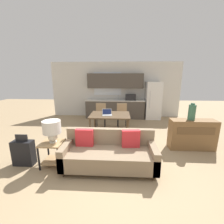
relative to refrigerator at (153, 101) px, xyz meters
The scene contains 14 objects.
ground_plane 4.71m from the refrigerator, 113.20° to the right, with size 20.00×20.00×0.00m, color #9E8460.
wall_back 1.93m from the refrigerator, 168.23° to the left, with size 6.40×0.07×2.70m.
kitchen_counter 1.81m from the refrigerator, behind, with size 2.85×0.65×2.15m.
refrigerator is the anchor object (origin of this frame).
dining_table 2.95m from the refrigerator, 130.44° to the right, with size 1.35×1.00×0.74m.
couch 4.55m from the refrigerator, 113.34° to the right, with size 2.03×0.80×0.85m.
side_table 5.21m from the refrigerator, 126.61° to the right, with size 0.48×0.48×0.57m.
table_lamp 5.16m from the refrigerator, 126.47° to the right, with size 0.39×0.39×0.50m.
credenza 3.19m from the refrigerator, 81.55° to the right, with size 1.23×0.39×0.85m.
vase 3.15m from the refrigerator, 82.83° to the right, with size 0.19×0.19×0.46m.
dining_chair_far_left 2.75m from the refrigerator, 149.24° to the right, with size 0.43×0.43×0.96m.
dining_chair_far_right 2.06m from the refrigerator, 137.11° to the right, with size 0.46×0.46×0.96m.
laptop 3.07m from the refrigerator, 130.77° to the right, with size 0.35×0.30×0.20m.
suitcase 5.66m from the refrigerator, 132.19° to the right, with size 0.47×0.22×0.74m.
Camera 1 is at (0.26, -2.94, 2.02)m, focal length 24.00 mm.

